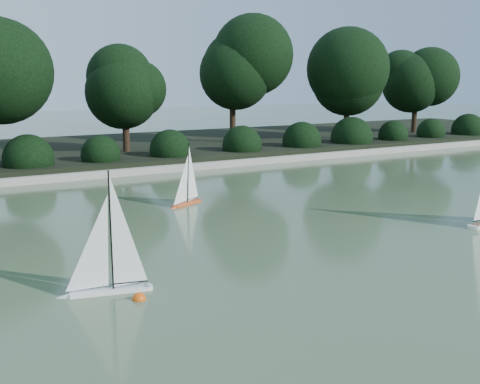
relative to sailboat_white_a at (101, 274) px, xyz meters
The scene contains 8 objects.
ground 3.31m from the sailboat_white_a, 19.30° to the right, with size 80.00×80.00×0.00m, color #394D2E.
pond_coping 8.50m from the sailboat_white_a, 68.51° to the left, with size 40.00×0.35×0.18m, color gray.
far_bank 12.31m from the sailboat_white_a, 75.35° to the left, with size 40.00×8.00×0.30m, color black.
tree_line 11.47m from the sailboat_white_a, 67.21° to the left, with size 26.31×3.93×4.39m.
shrub_hedge 9.35m from the sailboat_white_a, 70.53° to the left, with size 29.10×1.10×1.10m.
sailboat_white_a is the anchor object (origin of this frame).
sailboat_orange 4.89m from the sailboat_white_a, 53.32° to the left, with size 0.89×0.54×1.28m.
race_buoy 0.54m from the sailboat_white_a, 53.07° to the right, with size 0.16×0.16×0.16m, color #E4500C.
Camera 1 is at (-5.11, -5.35, 2.44)m, focal length 45.00 mm.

